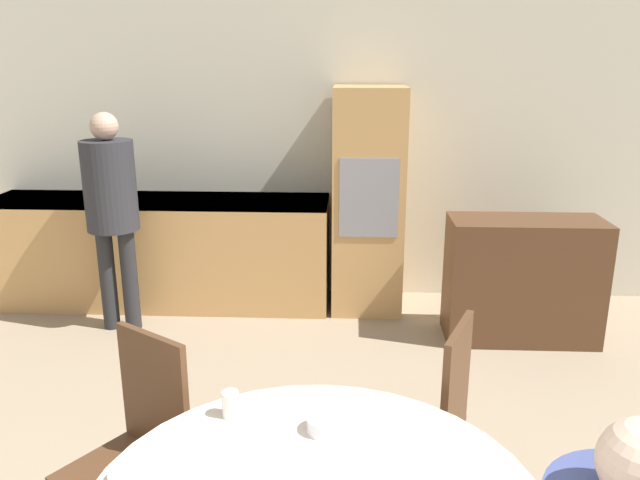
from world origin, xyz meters
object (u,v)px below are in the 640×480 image
(oven_unit, at_px, (368,201))
(chair_far_right, at_px, (433,416))
(bowl_centre, at_px, (137,477))
(sideboard, at_px, (522,280))
(person_standing, at_px, (111,200))
(chair_far_left, at_px, (140,440))
(bowl_near, at_px, (325,424))
(cup, at_px, (231,404))

(oven_unit, height_order, chair_far_right, oven_unit)
(chair_far_right, xyz_separation_m, bowl_centre, (-1.00, -0.76, 0.24))
(sideboard, height_order, chair_far_right, chair_far_right)
(person_standing, bearing_deg, chair_far_left, -67.88)
(oven_unit, height_order, bowl_near, oven_unit)
(chair_far_right, height_order, bowl_near, chair_far_right)
(chair_far_left, relative_size, bowl_centre, 5.75)
(cup, bearing_deg, bowl_near, -12.92)
(oven_unit, xyz_separation_m, sideboard, (1.11, -0.57, -0.44))
(oven_unit, relative_size, chair_far_right, 1.86)
(chair_far_left, height_order, cup, chair_far_left)
(bowl_near, bearing_deg, chair_far_left, 162.49)
(oven_unit, height_order, bowl_centre, oven_unit)
(bowl_near, height_order, bowl_centre, bowl_near)
(sideboard, xyz_separation_m, bowl_near, (-1.33, -2.41, 0.32))
(oven_unit, relative_size, cup, 18.39)
(chair_far_left, xyz_separation_m, person_standing, (-0.90, 2.21, 0.47))
(sideboard, distance_m, bowl_centre, 3.32)
(chair_far_left, distance_m, bowl_near, 0.82)
(chair_far_right, relative_size, cup, 9.87)
(oven_unit, relative_size, chair_far_left, 1.86)
(chair_far_right, xyz_separation_m, cup, (-0.78, -0.39, 0.27))
(chair_far_right, distance_m, cup, 0.91)
(chair_far_right, relative_size, person_standing, 0.59)
(cup, bearing_deg, sideboard, 54.35)
(sideboard, xyz_separation_m, bowl_centre, (-1.89, -2.71, 0.32))
(chair_far_left, height_order, person_standing, person_standing)
(oven_unit, distance_m, person_standing, 1.94)
(chair_far_left, bearing_deg, oven_unit, 104.03)
(person_standing, bearing_deg, bowl_centre, -68.42)
(oven_unit, distance_m, chair_far_right, 2.55)
(bowl_centre, bearing_deg, oven_unit, 76.56)
(sideboard, bearing_deg, oven_unit, 152.91)
(sideboard, distance_m, cup, 2.89)
(sideboard, relative_size, cup, 11.12)
(person_standing, relative_size, bowl_centre, 9.79)
(oven_unit, bearing_deg, person_standing, -164.03)
(sideboard, relative_size, chair_far_left, 1.13)
(chair_far_left, height_order, bowl_near, chair_far_left)
(chair_far_right, bearing_deg, bowl_centre, -29.79)
(oven_unit, bearing_deg, bowl_near, -94.30)
(chair_far_right, relative_size, bowl_centre, 5.75)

